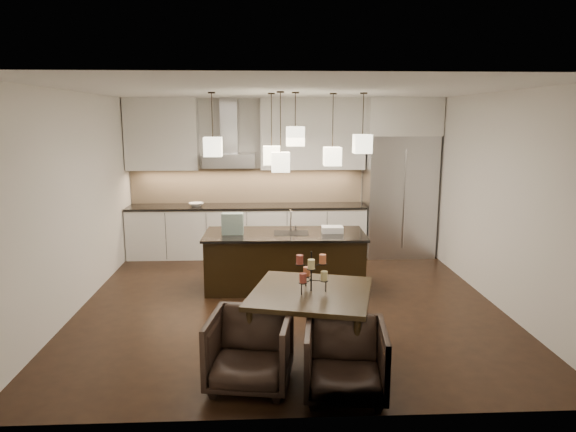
{
  "coord_description": "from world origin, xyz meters",
  "views": [
    {
      "loc": [
        -0.33,
        -6.62,
        2.47
      ],
      "look_at": [
        0.0,
        0.2,
        1.15
      ],
      "focal_mm": 32.0,
      "sensor_mm": 36.0,
      "label": 1
    }
  ],
  "objects_px": {
    "armchair_right": "(345,360)",
    "island_body": "(285,262)",
    "dining_table": "(311,323)",
    "refrigerator": "(399,196)",
    "armchair_left": "(250,350)"
  },
  "relations": [
    {
      "from": "armchair_right",
      "to": "armchair_left",
      "type": "bearing_deg",
      "value": 172.59
    },
    {
      "from": "armchair_left",
      "to": "island_body",
      "type": "bearing_deg",
      "value": 90.07
    },
    {
      "from": "refrigerator",
      "to": "dining_table",
      "type": "xyz_separation_m",
      "value": [
        -1.95,
        -3.99,
        -0.72
      ]
    },
    {
      "from": "armchair_right",
      "to": "dining_table",
      "type": "bearing_deg",
      "value": 113.56
    },
    {
      "from": "dining_table",
      "to": "armchair_right",
      "type": "relative_size",
      "value": 1.61
    },
    {
      "from": "island_body",
      "to": "armchair_right",
      "type": "bearing_deg",
      "value": -80.52
    },
    {
      "from": "island_body",
      "to": "armchair_right",
      "type": "relative_size",
      "value": 3.04
    },
    {
      "from": "dining_table",
      "to": "armchair_left",
      "type": "relative_size",
      "value": 1.55
    },
    {
      "from": "refrigerator",
      "to": "dining_table",
      "type": "distance_m",
      "value": 4.5
    },
    {
      "from": "dining_table",
      "to": "armchair_left",
      "type": "bearing_deg",
      "value": -122.62
    },
    {
      "from": "armchair_left",
      "to": "armchair_right",
      "type": "height_order",
      "value": "armchair_left"
    },
    {
      "from": "dining_table",
      "to": "armchair_right",
      "type": "xyz_separation_m",
      "value": [
        0.24,
        -0.8,
        -0.02
      ]
    },
    {
      "from": "dining_table",
      "to": "refrigerator",
      "type": "bearing_deg",
      "value": 78.45
    },
    {
      "from": "island_body",
      "to": "armchair_left",
      "type": "bearing_deg",
      "value": -97.39
    },
    {
      "from": "armchair_right",
      "to": "island_body",
      "type": "bearing_deg",
      "value": 104.95
    }
  ]
}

